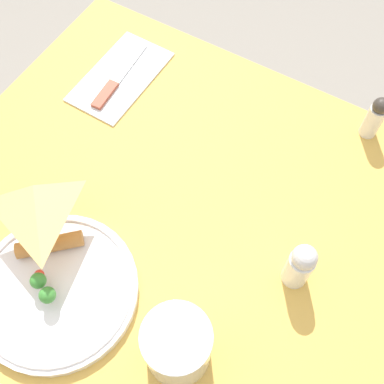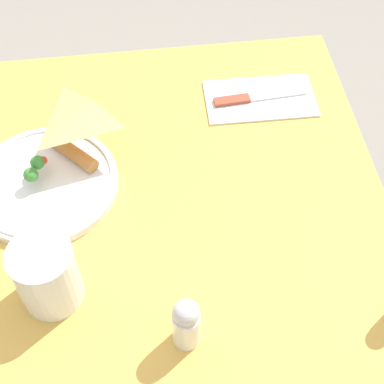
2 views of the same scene
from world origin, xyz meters
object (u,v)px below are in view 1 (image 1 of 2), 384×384
milk_glass (177,346)px  salt_shaker (300,265)px  napkin_folded (121,76)px  pepper_shaker (375,117)px  dining_table (132,305)px  plate_pizza (56,287)px  butter_knife (118,78)px

milk_glass → salt_shaker: size_ratio=1.14×
napkin_folded → pepper_shaker: size_ratio=2.33×
dining_table → plate_pizza: (-0.06, 0.08, 0.13)m
butter_knife → napkin_folded: bearing=-0.0°
dining_table → plate_pizza: plate_pizza is taller
dining_table → milk_glass: milk_glass is taller
napkin_folded → salt_shaker: 0.48m
salt_shaker → napkin_folded: bearing=66.7°
milk_glass → dining_table: bearing=70.6°
milk_glass → salt_shaker: 0.20m
plate_pizza → salt_shaker: bearing=-56.2°
dining_table → pepper_shaker: size_ratio=11.22×
plate_pizza → napkin_folded: 0.41m
napkin_folded → butter_knife: size_ratio=1.14×
plate_pizza → pepper_shaker: size_ratio=2.72×
napkin_folded → butter_knife: 0.01m
milk_glass → pepper_shaker: (0.49, -0.09, -0.01)m
salt_shaker → pepper_shaker: (0.30, -0.00, -0.01)m
napkin_folded → salt_shaker: (-0.19, -0.44, 0.05)m
milk_glass → pepper_shaker: size_ratio=1.29×
plate_pizza → butter_knife: plate_pizza is taller
plate_pizza → napkin_folded: size_ratio=1.17×
dining_table → pepper_shaker: 0.52m
plate_pizza → milk_glass: bearing=-86.3°
milk_glass → napkin_folded: (0.37, 0.35, -0.05)m
plate_pizza → dining_table: bearing=-54.3°
milk_glass → butter_knife: size_ratio=0.63×
salt_shaker → pepper_shaker: bearing=-0.1°
dining_table → butter_knife: butter_knife is taller
plate_pizza → butter_knife: bearing=22.1°
dining_table → milk_glass: size_ratio=8.70×
dining_table → milk_glass: (-0.04, -0.12, 0.17)m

